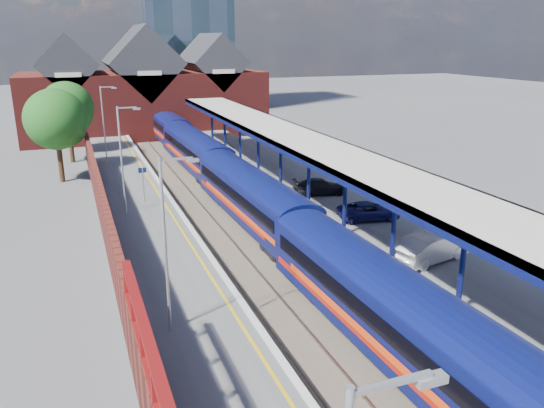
{
  "coord_description": "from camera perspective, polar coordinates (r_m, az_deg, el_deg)",
  "views": [
    {
      "loc": [
        -9.36,
        -12.8,
        12.07
      ],
      "look_at": [
        1.44,
        15.48,
        2.6
      ],
      "focal_mm": 35.0,
      "sensor_mm": 36.0,
      "label": 1
    }
  ],
  "objects": [
    {
      "name": "platform_sign",
      "position": [
        38.23,
        -13.71,
        2.66
      ],
      "size": [
        0.55,
        0.08,
        2.5
      ],
      "color": "#A5A8AA",
      "rests_on": "left_platform"
    },
    {
      "name": "canopy",
      "position": [
        38.4,
        2.22,
        7.13
      ],
      "size": [
        4.5,
        52.0,
        4.48
      ],
      "color": "#0E1653",
      "rests_on": "right_platform"
    },
    {
      "name": "right_platform",
      "position": [
        38.03,
        4.0,
        -0.39
      ],
      "size": [
        6.0,
        76.0,
        1.0
      ],
      "primitive_type": "cube",
      "color": "#565659",
      "rests_on": "ground"
    },
    {
      "name": "yellow_line",
      "position": [
        35.07,
        -10.61,
        -1.33
      ],
      "size": [
        0.14,
        76.0,
        0.01
      ],
      "primitive_type": "cube",
      "color": "yellow",
      "rests_on": "left_platform"
    },
    {
      "name": "left_platform",
      "position": [
        35.0,
        -13.38,
        -2.43
      ],
      "size": [
        5.0,
        76.0,
        1.0
      ],
      "primitive_type": "cube",
      "color": "#565659",
      "rests_on": "ground"
    },
    {
      "name": "brick_wall",
      "position": [
        28.07,
        -17.05,
        -3.47
      ],
      "size": [
        0.35,
        50.0,
        3.86
      ],
      "color": "maroon",
      "rests_on": "left_platform"
    },
    {
      "name": "train",
      "position": [
        43.06,
        -5.73,
        3.92
      ],
      "size": [
        3.2,
        65.96,
        3.45
      ],
      "color": "#0B1250",
      "rests_on": "ground"
    },
    {
      "name": "lamp_post_c",
      "position": [
        35.64,
        -15.71,
        5.27
      ],
      "size": [
        1.48,
        0.18,
        7.0
      ],
      "color": "#A5A8AA",
      "rests_on": "left_platform"
    },
    {
      "name": "coping_left",
      "position": [
        35.17,
        -9.66,
        -1.19
      ],
      "size": [
        0.3,
        76.0,
        0.05
      ],
      "primitive_type": "cube",
      "color": "silver",
      "rests_on": "left_platform"
    },
    {
      "name": "parked_car_dark",
      "position": [
        39.45,
        5.24,
        1.88
      ],
      "size": [
        4.29,
        2.44,
        1.17
      ],
      "primitive_type": "imported",
      "rotation": [
        0.0,
        0.0,
        1.36
      ],
      "color": "black",
      "rests_on": "right_platform"
    },
    {
      "name": "ballast_bed",
      "position": [
        36.18,
        -4.69,
        -2.13
      ],
      "size": [
        6.0,
        76.0,
        0.06
      ],
      "primitive_type": "cube",
      "color": "#473D33",
      "rests_on": "ground"
    },
    {
      "name": "rails",
      "position": [
        36.15,
        -4.69,
        -2.0
      ],
      "size": [
        4.51,
        76.0,
        0.14
      ],
      "color": "slate",
      "rests_on": "ground"
    },
    {
      "name": "tree_near",
      "position": [
        49.18,
        -22.08,
        8.26
      ],
      "size": [
        5.2,
        5.2,
        8.1
      ],
      "color": "#382314",
      "rests_on": "ground"
    },
    {
      "name": "tree_far",
      "position": [
        57.11,
        -21.03,
        9.48
      ],
      "size": [
        5.2,
        5.2,
        8.1
      ],
      "color": "#382314",
      "rests_on": "ground"
    },
    {
      "name": "ground",
      "position": [
        45.45,
        -8.25,
        1.78
      ],
      "size": [
        240.0,
        240.0,
        0.0
      ],
      "primitive_type": "plane",
      "color": "#5B5B5E",
      "rests_on": "ground"
    },
    {
      "name": "coping_right",
      "position": [
        36.81,
        -0.02,
        -0.09
      ],
      "size": [
        0.3,
        76.0,
        0.05
      ],
      "primitive_type": "cube",
      "color": "silver",
      "rests_on": "right_platform"
    },
    {
      "name": "lamp_post_b",
      "position": [
        20.32,
        -11.1,
        -3.36
      ],
      "size": [
        1.48,
        0.18,
        7.0
      ],
      "color": "#A5A8AA",
      "rests_on": "left_platform"
    },
    {
      "name": "station_building",
      "position": [
        71.73,
        -13.59,
        11.6
      ],
      "size": [
        30.0,
        12.12,
        13.78
      ],
      "color": "maroon",
      "rests_on": "ground"
    },
    {
      "name": "lamp_post_d",
      "position": [
        51.38,
        -17.55,
        8.66
      ],
      "size": [
        1.48,
        0.18,
        7.0
      ],
      "color": "#A5A8AA",
      "rests_on": "left_platform"
    },
    {
      "name": "parked_car_blue",
      "position": [
        34.39,
        10.45,
        -0.71
      ],
      "size": [
        4.34,
        2.57,
        1.13
      ],
      "primitive_type": "imported",
      "rotation": [
        0.0,
        0.0,
        1.39
      ],
      "color": "navy",
      "rests_on": "right_platform"
    },
    {
      "name": "parked_car_silver",
      "position": [
        28.72,
        16.76,
        -4.5
      ],
      "size": [
        4.72,
        2.6,
        1.48
      ],
      "primitive_type": "imported",
      "rotation": [
        0.0,
        0.0,
        1.82
      ],
      "color": "silver",
      "rests_on": "right_platform"
    }
  ]
}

